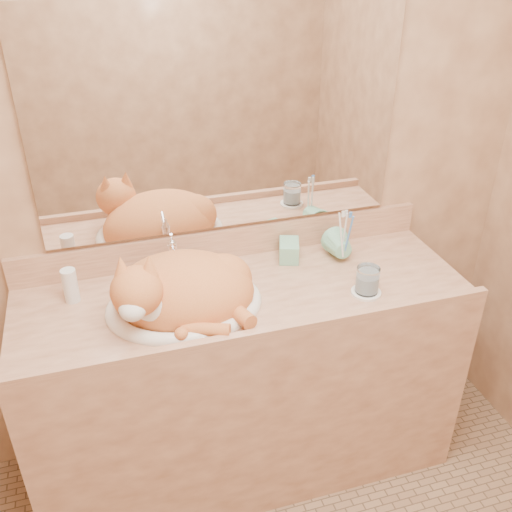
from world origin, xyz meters
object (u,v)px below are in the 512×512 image
object	(u,v)px
sink_basin	(183,286)
cat	(178,288)
toothbrush_cup	(344,252)
water_glass	(367,280)
vanity_counter	(246,383)
soap_dispenser	(290,247)

from	to	relation	value
sink_basin	cat	bearing A→B (deg)	-152.90
toothbrush_cup	water_glass	size ratio (longest dim) A/B	1.18
vanity_counter	sink_basin	bearing A→B (deg)	-174.77
vanity_counter	toothbrush_cup	distance (m)	0.63
sink_basin	water_glass	world-z (taller)	sink_basin
vanity_counter	cat	size ratio (longest dim) A/B	3.34
soap_dispenser	sink_basin	bearing A→B (deg)	-142.59
vanity_counter	toothbrush_cup	size ratio (longest dim) A/B	14.28
sink_basin	soap_dispenser	distance (m)	0.45
soap_dispenser	water_glass	xyz separation A→B (m)	(0.20, -0.25, -0.03)
sink_basin	soap_dispenser	xyz separation A→B (m)	(0.43, 0.14, 0.00)
cat	water_glass	distance (m)	0.65
toothbrush_cup	water_glass	xyz separation A→B (m)	(-0.00, -0.21, 0.01)
toothbrush_cup	water_glass	world-z (taller)	water_glass
cat	soap_dispenser	size ratio (longest dim) A/B	2.88
soap_dispenser	cat	bearing A→B (deg)	-141.61
vanity_counter	sink_basin	xyz separation A→B (m)	(-0.22, -0.02, 0.51)
soap_dispenser	toothbrush_cup	size ratio (longest dim) A/B	1.48
sink_basin	cat	xyz separation A→B (m)	(-0.02, -0.02, 0.00)
vanity_counter	toothbrush_cup	xyz separation A→B (m)	(0.41, 0.08, 0.48)
soap_dispenser	toothbrush_cup	world-z (taller)	soap_dispenser
cat	water_glass	size ratio (longest dim) A/B	5.03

